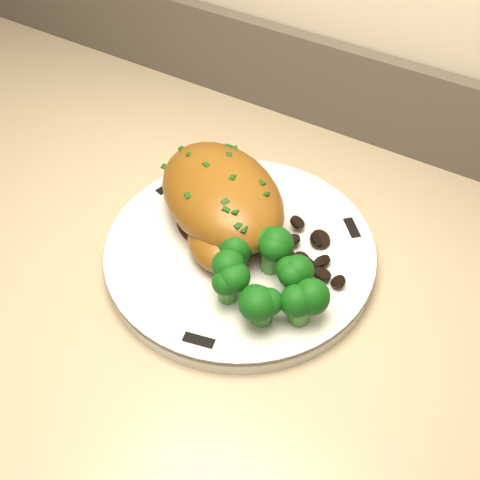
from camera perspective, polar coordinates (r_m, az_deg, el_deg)
The scene contains 9 objects.
counter at distance 1.00m, azimuth -3.32°, elevation -18.42°, with size 1.92×0.64×0.95m.
plate at distance 0.65m, azimuth -0.00°, elevation -1.18°, with size 0.29×0.29×0.02m, color silver.
rim_accent_0 at distance 0.67m, azimuth 10.56°, elevation 1.12°, with size 0.03×0.01×0.00m, color black.
rim_accent_1 at distance 0.71m, azimuth -6.83°, elevation 4.98°, with size 0.03×0.01×0.00m, color black.
rim_accent_2 at distance 0.57m, azimuth -3.93°, elevation -9.49°, with size 0.03×0.01×0.00m, color black.
gravy_pool at distance 0.67m, azimuth -1.67°, elevation 2.14°, with size 0.10×0.10×0.00m, color #3E230B.
chicken_breast at distance 0.65m, azimuth -1.76°, elevation 3.75°, with size 0.21×0.20×0.07m.
mushroom_pile at distance 0.63m, azimuth 6.90°, elevation -1.44°, with size 0.09×0.07×0.03m.
broccoli_florets at distance 0.58m, azimuth 2.35°, elevation -3.47°, with size 0.12×0.09×0.05m.
Camera 1 is at (0.35, 1.35, 1.32)m, focal length 45.00 mm.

